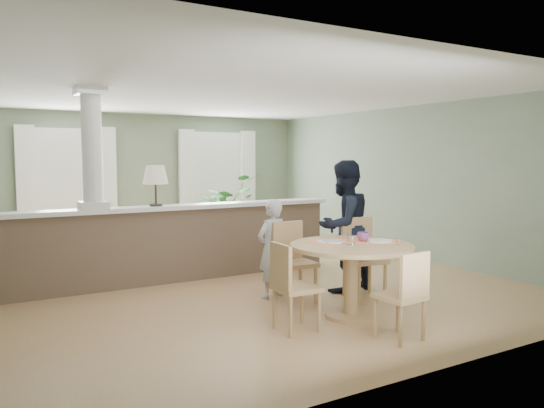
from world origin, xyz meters
TOP-DOWN VIEW (x-y plane):
  - ground at (0.00, 0.00)m, footprint 8.00×8.00m
  - room_shell at (-0.03, 0.63)m, footprint 7.02×8.02m
  - pony_wall at (-0.99, 0.20)m, footprint 5.32×0.38m
  - sofa at (-1.18, 1.64)m, footprint 3.19×1.47m
  - houseplant at (1.48, 3.20)m, footprint 1.65×1.58m
  - dining_table at (0.32, -2.44)m, footprint 1.37×1.37m
  - chair_far_boy at (0.14, -1.51)m, footprint 0.46×0.46m
  - chair_far_man at (0.99, -1.82)m, footprint 0.53×0.53m
  - chair_near at (0.26, -3.34)m, footprint 0.43×0.43m
  - chair_side at (-0.54, -2.52)m, footprint 0.43×0.43m
  - child_person at (-0.02, -1.26)m, footprint 0.52×0.41m
  - man_person at (0.98, -1.46)m, footprint 0.97×0.83m

SIDE VIEW (x-z plane):
  - ground at x=0.00m, z-range 0.00..0.00m
  - sofa at x=-1.18m, z-range 0.00..0.91m
  - chair_near at x=0.26m, z-range 0.05..0.94m
  - chair_side at x=-0.54m, z-range 0.05..0.97m
  - chair_far_boy at x=0.14m, z-range 0.05..1.04m
  - chair_far_man at x=0.99m, z-range 0.05..1.07m
  - child_person at x=-0.02m, z-range 0.00..1.26m
  - dining_table at x=0.32m, z-range 0.19..1.13m
  - pony_wall at x=-0.99m, z-range -0.64..2.06m
  - houseplant at x=1.48m, z-range 0.00..1.43m
  - man_person at x=0.98m, z-range 0.00..1.76m
  - room_shell at x=-0.03m, z-range 0.46..3.17m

